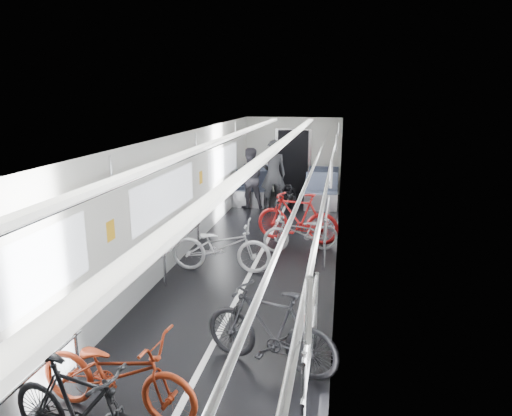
{
  "coord_description": "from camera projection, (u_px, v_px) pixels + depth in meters",
  "views": [
    {
      "loc": [
        1.51,
        -7.35,
        3.14
      ],
      "look_at": [
        0.0,
        0.66,
        1.07
      ],
      "focal_mm": 32.0,
      "sensor_mm": 36.0,
      "label": 1
    }
  ],
  "objects": [
    {
      "name": "bike_aisle",
      "position": [
        287.0,
        195.0,
        12.51
      ],
      "size": [
        0.85,
        1.6,
        0.8
      ],
      "primitive_type": "imported",
      "rotation": [
        0.0,
        0.0,
        -0.22
      ],
      "color": "black",
      "rests_on": "floor"
    },
    {
      "name": "bike_right_mid",
      "position": [
        301.0,
        232.0,
        9.19
      ],
      "size": [
        1.64,
        1.0,
        0.81
      ],
      "primitive_type": "imported",
      "rotation": [
        0.0,
        0.0,
        -1.24
      ],
      "color": "#9C9DA0",
      "rests_on": "floor"
    },
    {
      "name": "bike_right_far",
      "position": [
        297.0,
        217.0,
        9.75
      ],
      "size": [
        1.87,
        0.86,
        1.09
      ],
      "primitive_type": "imported",
      "rotation": [
        0.0,
        0.0,
        -1.77
      ],
      "color": "#B31616",
      "rests_on": "floor"
    },
    {
      "name": "person_seated",
      "position": [
        249.0,
        178.0,
        12.58
      ],
      "size": [
        0.98,
        0.86,
        1.69
      ],
      "primitive_type": "imported",
      "rotation": [
        0.0,
        0.0,
        3.45
      ],
      "color": "#26242B",
      "rests_on": "floor"
    },
    {
      "name": "bike_left_near",
      "position": [
        117.0,
        373.0,
        4.48
      ],
      "size": [
        1.81,
        0.82,
        0.92
      ],
      "primitive_type": "imported",
      "rotation": [
        0.0,
        0.0,
        1.45
      ],
      "color": "maroon",
      "rests_on": "floor"
    },
    {
      "name": "bike_left_far",
      "position": [
        221.0,
        246.0,
        8.15
      ],
      "size": [
        1.83,
        0.72,
        0.94
      ],
      "primitive_type": "imported",
      "rotation": [
        0.0,
        0.0,
        1.62
      ],
      "color": "silver",
      "rests_on": "floor"
    },
    {
      "name": "car_shell",
      "position": [
        266.0,
        192.0,
        9.46
      ],
      "size": [
        3.02,
        14.01,
        2.41
      ],
      "color": "black",
      "rests_on": "ground"
    },
    {
      "name": "bike_right_near",
      "position": [
        270.0,
        328.0,
        5.24
      ],
      "size": [
        1.74,
        0.94,
        1.01
      ],
      "primitive_type": "imported",
      "rotation": [
        0.0,
        0.0,
        -1.87
      ],
      "color": "black",
      "rests_on": "floor"
    },
    {
      "name": "person_standing",
      "position": [
        273.0,
        175.0,
        12.44
      ],
      "size": [
        0.8,
        0.64,
        1.92
      ],
      "primitive_type": "imported",
      "rotation": [
        0.0,
        0.0,
        3.43
      ],
      "color": "black",
      "rests_on": "floor"
    },
    {
      "name": "bike_left_mid",
      "position": [
        81.0,
        411.0,
        3.91
      ],
      "size": [
        1.66,
        0.81,
        0.96
      ],
      "primitive_type": "imported",
      "rotation": [
        0.0,
        0.0,
        1.34
      ],
      "color": "black",
      "rests_on": "floor"
    }
  ]
}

